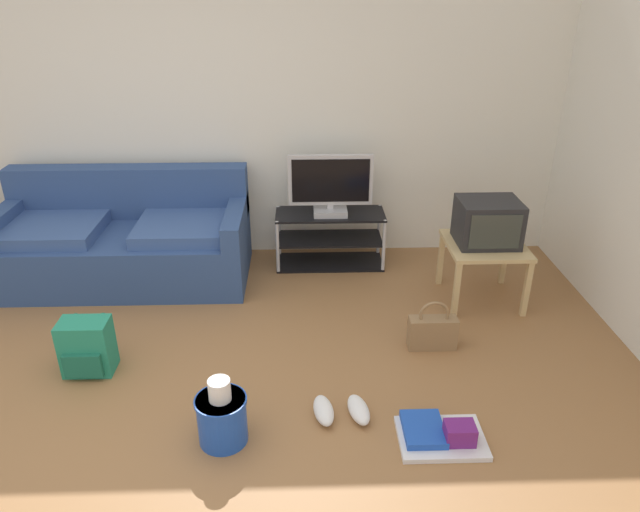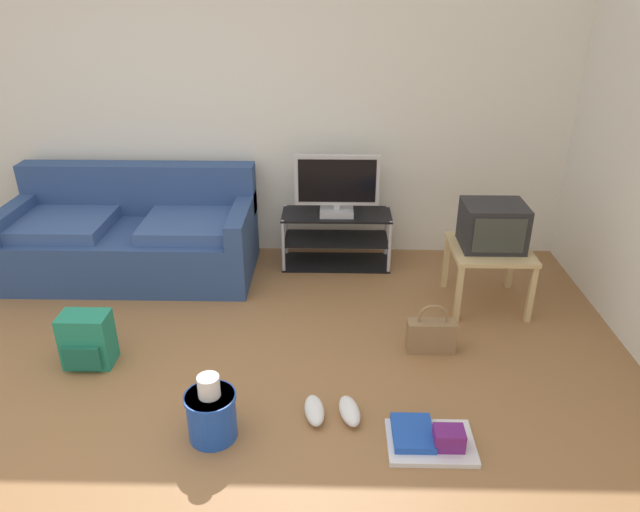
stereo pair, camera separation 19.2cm
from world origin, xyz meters
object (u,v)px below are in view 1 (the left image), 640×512
cleaning_bucket (222,416)px  sneakers_pair (341,410)px  floor_tray (441,435)px  flat_tv (330,186)px  backpack (87,347)px  couch (125,241)px  crt_tv (488,222)px  handbag (433,331)px  side_table (485,252)px  tv_stand (330,239)px

cleaning_bucket → sneakers_pair: cleaning_bucket is taller
cleaning_bucket → floor_tray: bearing=-2.2°
flat_tv → backpack: size_ratio=1.92×
couch → cleaning_bucket: size_ratio=5.02×
crt_tv → handbag: 0.98m
cleaning_bucket → side_table: bearing=39.3°
tv_stand → sneakers_pair: 1.99m
side_table → cleaning_bucket: side_table is taller
tv_stand → handbag: (0.63, -1.30, -0.11)m
backpack → couch: bearing=120.4°
flat_tv → backpack: flat_tv is taller
side_table → backpack: 2.86m
side_table → floor_tray: bearing=-112.6°
crt_tv → handbag: (-0.50, -0.66, -0.51)m
handbag → sneakers_pair: 0.95m
handbag → sneakers_pair: bearing=-134.3°
flat_tv → sneakers_pair: (-0.03, -1.95, -0.68)m
couch → handbag: size_ratio=5.60×
flat_tv → backpack: 2.24m
crt_tv → sneakers_pair: crt_tv is taller
crt_tv → floor_tray: crt_tv is taller
tv_stand → floor_tray: (0.50, -2.18, -0.20)m
crt_tv → couch: bearing=170.7°
couch → tv_stand: 1.70m
tv_stand → floor_tray: 2.25m
couch → tv_stand: (1.69, 0.18, -0.08)m
side_table → handbag: (-0.50, -0.64, -0.28)m
tv_stand → crt_tv: size_ratio=2.07×
backpack → crt_tv: bearing=43.5°
couch → handbag: (2.32, -1.12, -0.19)m
tv_stand → cleaning_bucket: bearing=-107.5°
tv_stand → flat_tv: 0.49m
tv_stand → crt_tv: 1.36m
tv_stand → handbag: bearing=-64.2°
crt_tv → floor_tray: bearing=-112.4°
tv_stand → crt_tv: (1.13, -0.64, 0.40)m
flat_tv → crt_tv: flat_tv is taller
couch → side_table: 2.87m
couch → cleaning_bucket: 2.21m
side_table → sneakers_pair: size_ratio=1.63×
floor_tray → tv_stand: bearing=102.8°
tv_stand → cleaning_bucket: (-0.68, -2.14, -0.07)m
handbag → sneakers_pair: size_ratio=1.00×
handbag → floor_tray: size_ratio=0.76×
backpack → cleaning_bucket: size_ratio=0.91×
tv_stand → cleaning_bucket: tv_stand is taller
crt_tv → cleaning_bucket: (-1.81, -1.50, -0.48)m
tv_stand → side_table: (1.13, -0.66, 0.17)m
backpack → cleaning_bucket: bearing=-8.9°
couch → handbag: couch is taller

